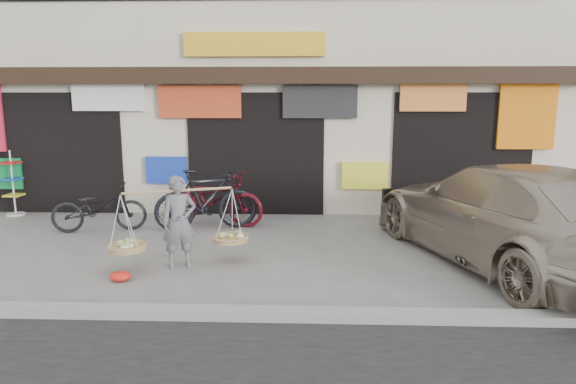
{
  "coord_description": "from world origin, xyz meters",
  "views": [
    {
      "loc": [
        1.14,
        -7.77,
        2.66
      ],
      "look_at": [
        0.81,
        0.9,
        1.0
      ],
      "focal_mm": 32.0,
      "sensor_mm": 36.0,
      "label": 1
    }
  ],
  "objects_px": {
    "bike_1": "(206,200)",
    "suv": "(506,213)",
    "bike_0": "(99,208)",
    "street_vendor": "(179,226)",
    "bike_2": "(213,199)",
    "display_rack": "(13,189)"
  },
  "relations": [
    {
      "from": "street_vendor",
      "to": "suv",
      "type": "distance_m",
      "value": 5.14
    },
    {
      "from": "bike_1",
      "to": "suv",
      "type": "height_order",
      "value": "suv"
    },
    {
      "from": "bike_0",
      "to": "bike_1",
      "type": "distance_m",
      "value": 2.1
    },
    {
      "from": "street_vendor",
      "to": "bike_0",
      "type": "relative_size",
      "value": 1.14
    },
    {
      "from": "bike_2",
      "to": "suv",
      "type": "xyz_separation_m",
      "value": [
        5.07,
        -2.18,
        0.25
      ]
    },
    {
      "from": "bike_0",
      "to": "suv",
      "type": "distance_m",
      "value": 7.41
    },
    {
      "from": "bike_1",
      "to": "suv",
      "type": "xyz_separation_m",
      "value": [
        5.14,
        -1.84,
        0.2
      ]
    },
    {
      "from": "bike_0",
      "to": "display_rack",
      "type": "bearing_deg",
      "value": 48.95
    },
    {
      "from": "street_vendor",
      "to": "bike_2",
      "type": "height_order",
      "value": "street_vendor"
    },
    {
      "from": "bike_1",
      "to": "bike_2",
      "type": "height_order",
      "value": "bike_1"
    },
    {
      "from": "street_vendor",
      "to": "bike_1",
      "type": "relative_size",
      "value": 1.01
    },
    {
      "from": "bike_0",
      "to": "suv",
      "type": "xyz_separation_m",
      "value": [
        7.22,
        -1.64,
        0.33
      ]
    },
    {
      "from": "street_vendor",
      "to": "bike_2",
      "type": "relative_size",
      "value": 0.97
    },
    {
      "from": "bike_0",
      "to": "bike_1",
      "type": "height_order",
      "value": "bike_1"
    },
    {
      "from": "bike_0",
      "to": "bike_1",
      "type": "relative_size",
      "value": 0.88
    },
    {
      "from": "bike_1",
      "to": "display_rack",
      "type": "xyz_separation_m",
      "value": [
        -4.53,
        1.09,
        -0.03
      ]
    },
    {
      "from": "display_rack",
      "to": "bike_0",
      "type": "bearing_deg",
      "value": -27.68
    },
    {
      "from": "suv",
      "to": "display_rack",
      "type": "xyz_separation_m",
      "value": [
        -9.67,
        2.93,
        -0.22
      ]
    },
    {
      "from": "street_vendor",
      "to": "bike_0",
      "type": "bearing_deg",
      "value": 115.97
    },
    {
      "from": "bike_0",
      "to": "display_rack",
      "type": "relative_size",
      "value": 1.23
    },
    {
      "from": "suv",
      "to": "bike_1",
      "type": "bearing_deg",
      "value": -37.4
    },
    {
      "from": "suv",
      "to": "display_rack",
      "type": "height_order",
      "value": "suv"
    }
  ]
}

